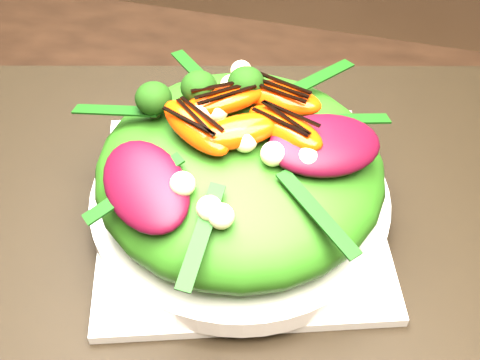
% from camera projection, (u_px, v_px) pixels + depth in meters
% --- Properties ---
extents(dining_table, '(1.60, 0.90, 0.75)m').
position_uv_depth(dining_table, '(30.00, 356.00, 0.48)').
color(dining_table, black).
rests_on(dining_table, floor).
extents(placemat, '(0.63, 0.53, 0.00)m').
position_uv_depth(placemat, '(240.00, 215.00, 0.55)').
color(placemat, black).
rests_on(placemat, dining_table).
extents(plate_base, '(0.29, 0.29, 0.01)m').
position_uv_depth(plate_base, '(240.00, 210.00, 0.54)').
color(plate_base, silver).
rests_on(plate_base, placemat).
extents(salad_bowl, '(0.27, 0.27, 0.02)m').
position_uv_depth(salad_bowl, '(240.00, 200.00, 0.53)').
color(salad_bowl, white).
rests_on(salad_bowl, plate_base).
extents(lettuce_mound, '(0.28, 0.28, 0.08)m').
position_uv_depth(lettuce_mound, '(240.00, 170.00, 0.51)').
color(lettuce_mound, '#2A6312').
rests_on(lettuce_mound, salad_bowl).
extents(radicchio_leaf, '(0.10, 0.09, 0.02)m').
position_uv_depth(radicchio_leaf, '(325.00, 145.00, 0.47)').
color(radicchio_leaf, '#3D0615').
rests_on(radicchio_leaf, lettuce_mound).
extents(orange_segment, '(0.07, 0.04, 0.02)m').
position_uv_depth(orange_segment, '(254.00, 104.00, 0.49)').
color(orange_segment, '#FF3304').
rests_on(orange_segment, lettuce_mound).
extents(broccoli_floret, '(0.05, 0.05, 0.04)m').
position_uv_depth(broccoli_floret, '(186.00, 79.00, 0.50)').
color(broccoli_floret, black).
rests_on(broccoli_floret, lettuce_mound).
extents(macadamia_nut, '(0.02, 0.02, 0.02)m').
position_uv_depth(macadamia_nut, '(255.00, 186.00, 0.44)').
color(macadamia_nut, '#C8C08D').
rests_on(macadamia_nut, lettuce_mound).
extents(balsamic_drizzle, '(0.04, 0.01, 0.00)m').
position_uv_depth(balsamic_drizzle, '(254.00, 94.00, 0.48)').
color(balsamic_drizzle, black).
rests_on(balsamic_drizzle, orange_segment).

